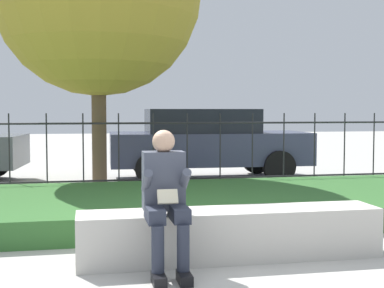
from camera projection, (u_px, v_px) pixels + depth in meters
name	position (u px, v px, depth m)	size (l,w,h in m)	color
ground_plane	(204.00, 260.00, 5.26)	(60.00, 60.00, 0.00)	#B2AFA8
stone_bench	(231.00, 237.00, 5.30)	(3.01, 0.52, 0.49)	beige
person_seated_reader	(165.00, 194.00, 4.84)	(0.42, 0.73, 1.29)	black
grass_berm	(170.00, 205.00, 7.43)	(10.88, 3.05, 0.31)	#33662D
iron_fence	(153.00, 153.00, 9.19)	(8.88, 0.03, 1.43)	#232326
car_parked_center	(207.00, 142.00, 11.48)	(4.25, 1.97, 1.51)	#383D56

